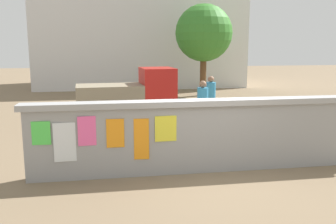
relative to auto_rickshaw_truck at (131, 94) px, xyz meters
The scene contains 10 objects.
ground 2.34m from the auto_rickshaw_truck, 54.54° to the left, with size 60.00×60.00×0.00m, color #7A664C.
poster_wall 6.36m from the auto_rickshaw_truck, 78.72° to the right, with size 7.79×0.42×1.57m.
auto_rickshaw_truck is the anchor object (origin of this frame).
motorcycle 3.56m from the auto_rickshaw_truck, 102.96° to the right, with size 1.90×0.56×0.87m.
bicycle_near 5.63m from the auto_rickshaw_truck, 42.66° to the right, with size 1.71×0.44×0.95m.
bicycle_far 5.26m from the auto_rickshaw_truck, 78.07° to the right, with size 1.65×0.61×0.95m.
person_walking 3.41m from the auto_rickshaw_truck, 53.84° to the right, with size 0.44×0.44×1.62m.
person_bystander 2.97m from the auto_rickshaw_truck, 23.92° to the right, with size 0.39×0.39×1.62m.
tree_roadside 7.29m from the auto_rickshaw_truck, 52.34° to the left, with size 3.00×3.00×4.81m.
building_background 11.98m from the auto_rickshaw_truck, 83.32° to the left, with size 13.37×6.34×8.30m.
Camera 1 is at (-2.16, -7.41, 2.70)m, focal length 39.30 mm.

